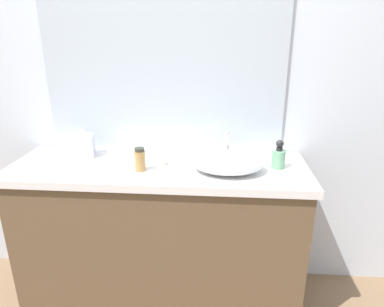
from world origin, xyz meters
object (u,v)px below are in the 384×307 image
object	(u,v)px
soap_dispenser	(279,157)
tissue_box	(82,145)
lotion_bottle	(140,160)
candle_jar	(163,161)
sink_basin	(227,162)

from	to	relation	value
soap_dispenser	tissue_box	distance (m)	1.13
lotion_bottle	candle_jar	world-z (taller)	lotion_bottle
lotion_bottle	candle_jar	xyz separation A→B (m)	(0.10, 0.10, -0.04)
tissue_box	lotion_bottle	bearing A→B (deg)	-27.21
lotion_bottle	candle_jar	size ratio (longest dim) A/B	2.74
soap_dispenser	candle_jar	bearing A→B (deg)	179.67
soap_dispenser	lotion_bottle	distance (m)	0.74
tissue_box	candle_jar	world-z (taller)	tissue_box
sink_basin	candle_jar	xyz separation A→B (m)	(-0.36, 0.07, -0.03)
lotion_bottle	tissue_box	bearing A→B (deg)	152.79
tissue_box	candle_jar	size ratio (longest dim) A/B	3.56
lotion_bottle	tissue_box	world-z (taller)	tissue_box
sink_basin	tissue_box	size ratio (longest dim) A/B	2.34
soap_dispenser	tissue_box	world-z (taller)	tissue_box
lotion_bottle	tissue_box	xyz separation A→B (m)	(-0.39, 0.20, 0.01)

